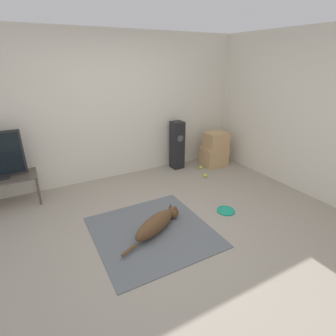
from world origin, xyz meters
name	(u,v)px	position (x,y,z in m)	size (l,w,h in m)	color
ground_plane	(165,234)	(0.00, 0.00, 0.00)	(12.00, 12.00, 0.00)	#9E9384
wall_back	(108,109)	(0.00, 2.10, 1.27)	(8.00, 0.06, 2.55)	silver
wall_right	(313,116)	(2.60, 0.00, 1.27)	(0.06, 8.00, 2.55)	silver
area_rug	(153,232)	(-0.12, 0.11, 0.01)	(1.45, 1.48, 0.01)	slate
dog	(157,223)	(-0.06, 0.10, 0.13)	(1.00, 0.56, 0.24)	brown
frisbee	(226,211)	(1.05, 0.04, 0.01)	(0.26, 0.26, 0.03)	#199E7A
cardboard_box_lower	(214,156)	(2.03, 1.60, 0.20)	(0.50, 0.38, 0.39)	tan
cardboard_box_upper	(216,140)	(2.05, 1.59, 0.55)	(0.44, 0.34, 0.32)	tan
floor_speaker	(177,145)	(1.28, 1.87, 0.48)	(0.23, 0.24, 0.96)	black
tv_stand	(1,182)	(-1.80, 1.79, 0.40)	(0.99, 0.48, 0.46)	brown
tennis_ball_by_boxes	(205,175)	(1.50, 1.18, 0.03)	(0.07, 0.07, 0.07)	#C6E033
tennis_ball_near_speaker	(201,167)	(1.66, 1.56, 0.03)	(0.07, 0.07, 0.07)	#C6E033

